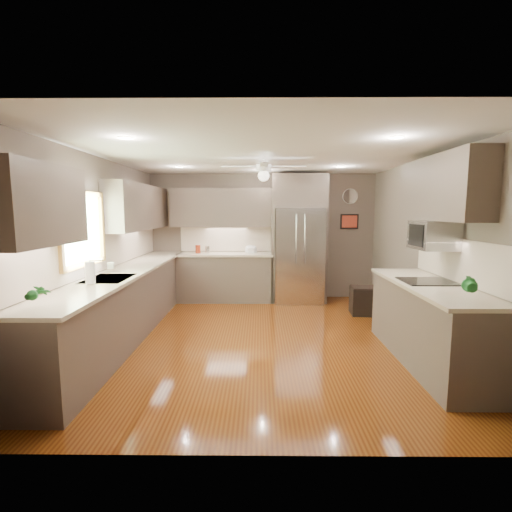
{
  "coord_description": "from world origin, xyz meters",
  "views": [
    {
      "loc": [
        -0.06,
        -5.0,
        1.78
      ],
      "look_at": [
        -0.11,
        0.6,
        1.08
      ],
      "focal_mm": 26.0,
      "sensor_mm": 36.0,
      "label": 1
    }
  ],
  "objects_px": {
    "soap_bottle": "(111,265)",
    "microwave": "(433,235)",
    "potted_plant_right": "(472,285)",
    "stool": "(363,300)",
    "refrigerator": "(299,241)",
    "canister_b": "(208,250)",
    "potted_plant_left": "(36,293)",
    "paper_towel": "(90,273)",
    "bowl": "(251,251)",
    "canister_a": "(198,249)"
  },
  "relations": [
    {
      "from": "soap_bottle",
      "to": "microwave",
      "type": "xyz_separation_m",
      "value": [
        4.11,
        -0.54,
        0.45
      ]
    },
    {
      "from": "potted_plant_right",
      "to": "stool",
      "type": "relative_size",
      "value": 0.62
    },
    {
      "from": "soap_bottle",
      "to": "refrigerator",
      "type": "height_order",
      "value": "refrigerator"
    },
    {
      "from": "canister_b",
      "to": "potted_plant_left",
      "type": "height_order",
      "value": "potted_plant_left"
    },
    {
      "from": "canister_b",
      "to": "microwave",
      "type": "relative_size",
      "value": 0.25
    },
    {
      "from": "canister_b",
      "to": "refrigerator",
      "type": "height_order",
      "value": "refrigerator"
    },
    {
      "from": "canister_b",
      "to": "paper_towel",
      "type": "relative_size",
      "value": 0.52
    },
    {
      "from": "soap_bottle",
      "to": "bowl",
      "type": "distance_m",
      "value": 2.91
    },
    {
      "from": "canister_a",
      "to": "paper_towel",
      "type": "distance_m",
      "value": 3.17
    },
    {
      "from": "potted_plant_right",
      "to": "refrigerator",
      "type": "height_order",
      "value": "refrigerator"
    },
    {
      "from": "soap_bottle",
      "to": "potted_plant_left",
      "type": "distance_m",
      "value": 1.95
    },
    {
      "from": "bowl",
      "to": "canister_b",
      "type": "bearing_deg",
      "value": -178.32
    },
    {
      "from": "bowl",
      "to": "potted_plant_left",
      "type": "bearing_deg",
      "value": -112.36
    },
    {
      "from": "soap_bottle",
      "to": "stool",
      "type": "height_order",
      "value": "soap_bottle"
    },
    {
      "from": "potted_plant_right",
      "to": "bowl",
      "type": "xyz_separation_m",
      "value": [
        -2.13,
        3.85,
        -0.12
      ]
    },
    {
      "from": "stool",
      "to": "microwave",
      "type": "bearing_deg",
      "value": -80.53
    },
    {
      "from": "refrigerator",
      "to": "paper_towel",
      "type": "xyz_separation_m",
      "value": [
        -2.66,
        -3.07,
        -0.11
      ]
    },
    {
      "from": "bowl",
      "to": "paper_towel",
      "type": "distance_m",
      "value": 3.59
    },
    {
      "from": "refrigerator",
      "to": "paper_towel",
      "type": "height_order",
      "value": "refrigerator"
    },
    {
      "from": "bowl",
      "to": "soap_bottle",
      "type": "bearing_deg",
      "value": -129.71
    },
    {
      "from": "bowl",
      "to": "stool",
      "type": "xyz_separation_m",
      "value": [
        1.95,
        -1.0,
        -0.73
      ]
    },
    {
      "from": "soap_bottle",
      "to": "bowl",
      "type": "height_order",
      "value": "soap_bottle"
    },
    {
      "from": "soap_bottle",
      "to": "microwave",
      "type": "distance_m",
      "value": 4.17
    },
    {
      "from": "potted_plant_right",
      "to": "refrigerator",
      "type": "relative_size",
      "value": 0.12
    },
    {
      "from": "canister_b",
      "to": "soap_bottle",
      "type": "distance_m",
      "value": 2.44
    },
    {
      "from": "canister_a",
      "to": "paper_towel",
      "type": "xyz_separation_m",
      "value": [
        -0.7,
        -3.09,
        0.06
      ]
    },
    {
      "from": "bowl",
      "to": "refrigerator",
      "type": "bearing_deg",
      "value": -4.52
    },
    {
      "from": "potted_plant_right",
      "to": "refrigerator",
      "type": "bearing_deg",
      "value": 107.72
    },
    {
      "from": "potted_plant_left",
      "to": "potted_plant_right",
      "type": "height_order",
      "value": "potted_plant_right"
    },
    {
      "from": "potted_plant_left",
      "to": "refrigerator",
      "type": "height_order",
      "value": "refrigerator"
    },
    {
      "from": "bowl",
      "to": "microwave",
      "type": "relative_size",
      "value": 0.44
    },
    {
      "from": "canister_a",
      "to": "bowl",
      "type": "bearing_deg",
      "value": 2.63
    },
    {
      "from": "refrigerator",
      "to": "microwave",
      "type": "bearing_deg",
      "value": -63.91
    },
    {
      "from": "refrigerator",
      "to": "potted_plant_right",
      "type": "bearing_deg",
      "value": -72.28
    },
    {
      "from": "paper_towel",
      "to": "canister_a",
      "type": "bearing_deg",
      "value": 77.17
    },
    {
      "from": "bowl",
      "to": "microwave",
      "type": "distance_m",
      "value": 3.61
    },
    {
      "from": "potted_plant_right",
      "to": "potted_plant_left",
      "type": "bearing_deg",
      "value": -175.01
    },
    {
      "from": "canister_a",
      "to": "potted_plant_right",
      "type": "xyz_separation_m",
      "value": [
        3.17,
        -3.8,
        0.07
      ]
    },
    {
      "from": "canister_b",
      "to": "stool",
      "type": "relative_size",
      "value": 0.29
    },
    {
      "from": "canister_a",
      "to": "bowl",
      "type": "xyz_separation_m",
      "value": [
        1.03,
        0.05,
        -0.05
      ]
    },
    {
      "from": "potted_plant_right",
      "to": "microwave",
      "type": "xyz_separation_m",
      "value": [
        0.12,
        1.07,
        0.39
      ]
    },
    {
      "from": "canister_b",
      "to": "potted_plant_right",
      "type": "height_order",
      "value": "potted_plant_right"
    },
    {
      "from": "canister_a",
      "to": "canister_b",
      "type": "bearing_deg",
      "value": 6.94
    },
    {
      "from": "bowl",
      "to": "paper_towel",
      "type": "bearing_deg",
      "value": -118.98
    },
    {
      "from": "canister_a",
      "to": "refrigerator",
      "type": "distance_m",
      "value": 1.97
    },
    {
      "from": "canister_a",
      "to": "potted_plant_left",
      "type": "height_order",
      "value": "potted_plant_left"
    },
    {
      "from": "microwave",
      "to": "canister_b",
      "type": "bearing_deg",
      "value": 138.35
    },
    {
      "from": "potted_plant_left",
      "to": "microwave",
      "type": "height_order",
      "value": "microwave"
    },
    {
      "from": "stool",
      "to": "refrigerator",
      "type": "bearing_deg",
      "value": 137.96
    },
    {
      "from": "potted_plant_right",
      "to": "soap_bottle",
      "type": "bearing_deg",
      "value": 158.06
    }
  ]
}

